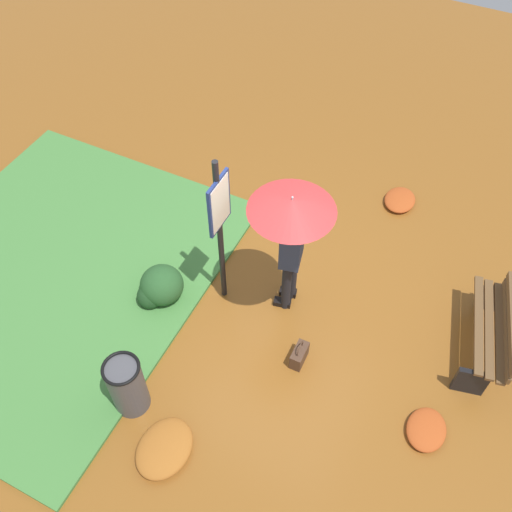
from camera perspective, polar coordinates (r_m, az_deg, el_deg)
name	(u,v)px	position (r m, az deg, el deg)	size (l,w,h in m)	color
ground_plane	(284,311)	(7.47, 2.77, -5.47)	(18.00, 18.00, 0.00)	brown
grass_verge	(52,275)	(8.25, -19.54, -1.75)	(4.80, 4.00, 0.05)	#47843D
person_with_umbrella	(292,225)	(6.31, 3.56, 3.11)	(0.96, 0.96, 2.04)	black
info_sign_post	(220,219)	(6.51, -3.60, 3.64)	(0.44, 0.07, 2.30)	black
handbag	(299,355)	(7.00, 4.30, -9.73)	(0.30, 0.14, 0.37)	#4C3323
park_bench	(491,331)	(7.37, 22.20, -6.89)	(1.42, 0.66, 0.75)	black
trash_bin	(127,386)	(6.62, -12.62, -12.39)	(0.42, 0.42, 0.83)	#4C4C51
shrub_cluster	(160,287)	(7.50, -9.51, -3.05)	(0.62, 0.56, 0.50)	#285628
leaf_pile_near_person	(426,430)	(6.92, 16.48, -16.13)	(0.54, 0.43, 0.12)	#B74C1E
leaf_pile_by_bench	(164,448)	(6.63, -9.05, -18.24)	(0.72, 0.58, 0.16)	#A86023
leaf_pile_far_path	(400,200)	(8.92, 14.03, 5.40)	(0.56, 0.45, 0.12)	#B74C1E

